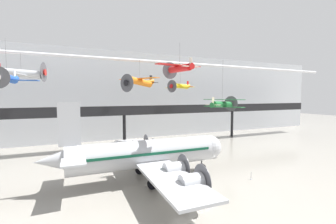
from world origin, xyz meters
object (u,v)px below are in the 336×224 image
suspended_plane_yellow_lowwing (180,86)px  stanchion_barrier (251,177)px  suspended_plane_blue_trainer (7,78)px  suspended_plane_green_biplane (222,104)px  airliner_silver_main (143,154)px  suspended_plane_red_highwing (180,68)px  info_sign_pedestal (211,195)px  suspended_plane_orange_highwing (140,82)px  suspended_plane_silver_racer (21,73)px

suspended_plane_yellow_lowwing → stanchion_barrier: suspended_plane_yellow_lowwing is taller
suspended_plane_blue_trainer → suspended_plane_green_biplane: bearing=100.4°
airliner_silver_main → stanchion_barrier: airliner_silver_main is taller
suspended_plane_red_highwing → info_sign_pedestal: suspended_plane_red_highwing is taller
stanchion_barrier → suspended_plane_green_biplane: bearing=68.4°
stanchion_barrier → info_sign_pedestal: size_ratio=0.87×
suspended_plane_orange_highwing → suspended_plane_silver_racer: bearing=-34.7°
suspended_plane_blue_trainer → stanchion_barrier: 34.20m
suspended_plane_blue_trainer → info_sign_pedestal: (21.00, -14.43, -13.06)m
airliner_silver_main → suspended_plane_orange_highwing: size_ratio=3.13×
airliner_silver_main → suspended_plane_green_biplane: size_ratio=2.77×
suspended_plane_orange_highwing → suspended_plane_blue_trainer: bearing=-6.9°
suspended_plane_orange_highwing → stanchion_barrier: 26.44m
airliner_silver_main → suspended_plane_red_highwing: (5.18, -0.35, 11.39)m
suspended_plane_silver_racer → suspended_plane_green_biplane: 36.17m
suspended_plane_green_biplane → stanchion_barrier: bearing=-131.6°
suspended_plane_orange_highwing → stanchion_barrier: suspended_plane_orange_highwing is taller
stanchion_barrier → suspended_plane_orange_highwing: bearing=114.3°
info_sign_pedestal → suspended_plane_green_biplane: bearing=77.5°
suspended_plane_yellow_lowwing → info_sign_pedestal: size_ratio=6.27×
suspended_plane_yellow_lowwing → suspended_plane_green_biplane: 12.81m
suspended_plane_yellow_lowwing → suspended_plane_red_highwing: 22.76m
suspended_plane_blue_trainer → suspended_plane_yellow_lowwing: bearing=120.8°
airliner_silver_main → suspended_plane_blue_trainer: size_ratio=3.79×
suspended_plane_silver_racer → suspended_plane_red_highwing: (21.02, -17.10, 0.00)m
suspended_plane_yellow_lowwing → stanchion_barrier: size_ratio=7.22×
airliner_silver_main → suspended_plane_silver_racer: (-15.84, 16.75, 11.39)m
suspended_plane_blue_trainer → stanchion_barrier: (29.29, -11.75, -13.19)m
suspended_plane_silver_racer → suspended_plane_yellow_lowwing: bearing=17.9°
suspended_plane_yellow_lowwing → suspended_plane_orange_highwing: (-11.28, -4.55, 0.52)m
suspended_plane_blue_trainer → suspended_plane_green_biplane: (34.60, 1.63, -3.84)m
suspended_plane_orange_highwing → stanchion_barrier: size_ratio=8.26×
stanchion_barrier → suspended_plane_yellow_lowwing: bearing=85.5°
airliner_silver_main → suspended_plane_orange_highwing: bearing=75.5°
airliner_silver_main → stanchion_barrier: (13.56, -5.26, -3.30)m
suspended_plane_orange_highwing → suspended_plane_red_highwing: size_ratio=1.30×
suspended_plane_green_biplane → suspended_plane_orange_highwing: bearing=133.8°
suspended_plane_blue_trainer → suspended_plane_red_highwing: size_ratio=1.07×
suspended_plane_silver_racer → suspended_plane_green_biplane: size_ratio=0.94×
info_sign_pedestal → suspended_plane_orange_highwing: bearing=120.2°
suspended_plane_silver_racer → suspended_plane_red_highwing: size_ratio=1.38×
suspended_plane_red_highwing → suspended_plane_orange_highwing: bearing=-4.0°
suspended_plane_yellow_lowwing → suspended_plane_blue_trainer: (-31.28, -13.36, -0.07)m
suspended_plane_red_highwing → airliner_silver_main: bearing=78.8°
suspended_plane_silver_racer → suspended_plane_green_biplane: bearing=-1.7°
suspended_plane_blue_trainer → suspended_plane_red_highwing: 22.05m
suspended_plane_silver_racer → info_sign_pedestal: suspended_plane_silver_racer is taller
suspended_plane_yellow_lowwing → suspended_plane_blue_trainer: same height
airliner_silver_main → suspended_plane_red_highwing: bearing=-2.8°
suspended_plane_silver_racer → stanchion_barrier: bearing=-24.5°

